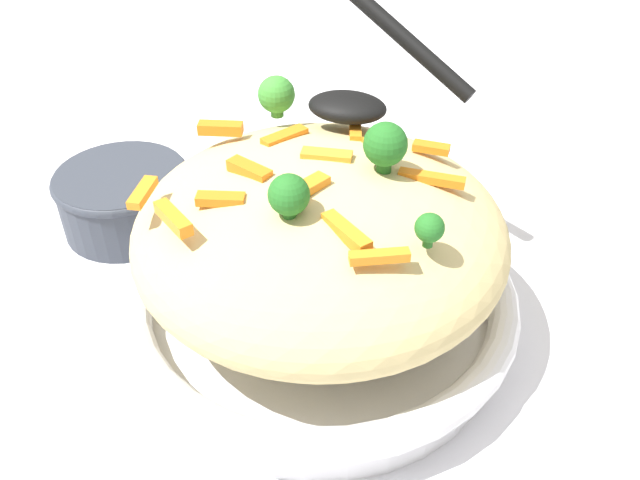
# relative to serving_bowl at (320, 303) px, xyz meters

# --- Properties ---
(ground_plane) EXTENTS (2.40, 2.40, 0.00)m
(ground_plane) POSITION_rel_serving_bowl_xyz_m (0.00, 0.00, -0.03)
(ground_plane) COLOR silver
(serving_bowl) EXTENTS (0.28, 0.28, 0.05)m
(serving_bowl) POSITION_rel_serving_bowl_xyz_m (0.00, 0.00, 0.00)
(serving_bowl) COLOR silver
(serving_bowl) RESTS_ON ground_plane
(pasta_mound) EXTENTS (0.25, 0.25, 0.10)m
(pasta_mound) POSITION_rel_serving_bowl_xyz_m (0.00, 0.00, 0.07)
(pasta_mound) COLOR #D1BA7A
(pasta_mound) RESTS_ON serving_bowl
(carrot_piece_0) EXTENTS (0.01, 0.03, 0.01)m
(carrot_piece_0) POSITION_rel_serving_bowl_xyz_m (0.10, 0.05, 0.11)
(carrot_piece_0) COLOR orange
(carrot_piece_0) RESTS_ON pasta_mound
(carrot_piece_1) EXTENTS (0.03, 0.02, 0.01)m
(carrot_piece_1) POSITION_rel_serving_bowl_xyz_m (0.05, 0.04, 0.11)
(carrot_piece_1) COLOR orange
(carrot_piece_1) RESTS_ON pasta_mound
(carrot_piece_2) EXTENTS (0.03, 0.02, 0.01)m
(carrot_piece_2) POSITION_rel_serving_bowl_xyz_m (0.04, 0.01, 0.11)
(carrot_piece_2) COLOR orange
(carrot_piece_2) RESTS_ON pasta_mound
(carrot_piece_3) EXTENTS (0.03, 0.02, 0.01)m
(carrot_piece_3) POSITION_rel_serving_bowl_xyz_m (-0.03, -0.05, 0.11)
(carrot_piece_3) COLOR orange
(carrot_piece_3) RESTS_ON pasta_mound
(carrot_piece_4) EXTENTS (0.03, 0.02, 0.01)m
(carrot_piece_4) POSITION_rel_serving_bowl_xyz_m (0.08, -0.04, 0.11)
(carrot_piece_4) COLOR orange
(carrot_piece_4) RESTS_ON pasta_mound
(carrot_piece_5) EXTENTS (0.02, 0.03, 0.01)m
(carrot_piece_5) POSITION_rel_serving_bowl_xyz_m (0.00, 0.02, 0.12)
(carrot_piece_5) COLOR orange
(carrot_piece_5) RESTS_ON pasta_mound
(carrot_piece_6) EXTENTS (0.04, 0.01, 0.01)m
(carrot_piece_6) POSITION_rel_serving_bowl_xyz_m (-0.07, -0.02, 0.11)
(carrot_piece_6) COLOR orange
(carrot_piece_6) RESTS_ON pasta_mound
(carrot_piece_7) EXTENTS (0.03, 0.01, 0.01)m
(carrot_piece_7) POSITION_rel_serving_bowl_xyz_m (-0.06, -0.05, 0.11)
(carrot_piece_7) COLOR orange
(carrot_piece_7) RESTS_ON pasta_mound
(carrot_piece_8) EXTENTS (0.03, 0.03, 0.01)m
(carrot_piece_8) POSITION_rel_serving_bowl_xyz_m (-0.03, 0.05, 0.11)
(carrot_piece_8) COLOR orange
(carrot_piece_8) RESTS_ON pasta_mound
(carrot_piece_9) EXTENTS (0.03, 0.02, 0.01)m
(carrot_piece_9) POSITION_rel_serving_bowl_xyz_m (-0.05, 0.07, 0.11)
(carrot_piece_9) COLOR orange
(carrot_piece_9) RESTS_ON pasta_mound
(carrot_piece_10) EXTENTS (0.03, 0.03, 0.01)m
(carrot_piece_10) POSITION_rel_serving_bowl_xyz_m (0.07, 0.07, 0.11)
(carrot_piece_10) COLOR orange
(carrot_piece_10) RESTS_ON pasta_mound
(carrot_piece_11) EXTENTS (0.03, 0.01, 0.01)m
(carrot_piece_11) POSITION_rel_serving_bowl_xyz_m (-0.00, -0.02, 0.11)
(carrot_piece_11) COLOR orange
(carrot_piece_11) RESTS_ON pasta_mound
(carrot_piece_12) EXTENTS (0.02, 0.03, 0.01)m
(carrot_piece_12) POSITION_rel_serving_bowl_xyz_m (-0.01, -0.06, 0.11)
(carrot_piece_12) COLOR orange
(carrot_piece_12) RESTS_ON pasta_mound
(carrot_piece_13) EXTENTS (0.03, 0.03, 0.01)m
(carrot_piece_13) POSITION_rel_serving_bowl_xyz_m (0.04, -0.04, 0.11)
(carrot_piece_13) COLOR orange
(carrot_piece_13) RESTS_ON pasta_mound
(broccoli_floret_0) EXTENTS (0.03, 0.03, 0.04)m
(broccoli_floret_0) POSITION_rel_serving_bowl_xyz_m (-0.04, -0.01, 0.13)
(broccoli_floret_0) COLOR #205B1C
(broccoli_floret_0) RESTS_ON pasta_mound
(broccoli_floret_1) EXTENTS (0.02, 0.02, 0.02)m
(broccoli_floret_1) POSITION_rel_serving_bowl_xyz_m (-0.07, 0.05, 0.12)
(broccoli_floret_1) COLOR #205B1C
(broccoli_floret_1) RESTS_ON pasta_mound
(broccoli_floret_2) EXTENTS (0.02, 0.02, 0.03)m
(broccoli_floret_2) POSITION_rel_serving_bowl_xyz_m (0.01, 0.05, 0.12)
(broccoli_floret_2) COLOR #205B1C
(broccoli_floret_2) RESTS_ON pasta_mound
(broccoli_floret_3) EXTENTS (0.03, 0.03, 0.03)m
(broccoli_floret_3) POSITION_rel_serving_bowl_xyz_m (0.05, -0.08, 0.12)
(broccoli_floret_3) COLOR #377928
(broccoli_floret_3) RESTS_ON pasta_mound
(serving_spoon) EXTENTS (0.13, 0.11, 0.08)m
(serving_spoon) POSITION_rel_serving_bowl_xyz_m (-0.01, -0.09, 0.13)
(serving_spoon) COLOR black
(serving_spoon) RESTS_ON pasta_mound
(companion_bowl) EXTENTS (0.12, 0.12, 0.06)m
(companion_bowl) POSITION_rel_serving_bowl_xyz_m (0.20, -0.08, 0.00)
(companion_bowl) COLOR #333842
(companion_bowl) RESTS_ON ground_plane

